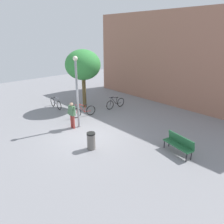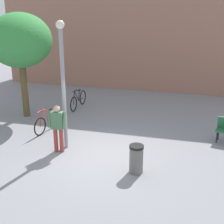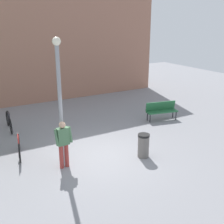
% 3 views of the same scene
% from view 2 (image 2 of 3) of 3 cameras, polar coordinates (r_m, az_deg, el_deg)
% --- Properties ---
extents(ground_plane, '(36.00, 36.00, 0.00)m').
position_cam_2_polar(ground_plane, '(11.02, -1.66, -7.63)').
color(ground_plane, gray).
extents(building_facade, '(16.43, 2.00, 7.22)m').
position_cam_2_polar(building_facade, '(18.81, 6.31, 15.18)').
color(building_facade, '#9E6B56').
rests_on(building_facade, ground_plane).
extents(lamppost, '(0.28, 0.28, 4.35)m').
position_cam_2_polar(lamppost, '(10.85, -8.62, 6.09)').
color(lamppost, gray).
rests_on(lamppost, ground_plane).
extents(person_by_lamppost, '(0.61, 0.32, 1.67)m').
position_cam_2_polar(person_by_lamppost, '(11.03, -9.50, -2.35)').
color(person_by_lamppost, '#9E3833').
rests_on(person_by_lamppost, ground_plane).
extents(plaza_tree, '(2.66, 2.66, 4.45)m').
position_cam_2_polar(plaza_tree, '(14.27, -15.84, 11.90)').
color(plaza_tree, brown).
rests_on(plaza_tree, ground_plane).
extents(bicycle_red, '(0.39, 1.79, 0.97)m').
position_cam_2_polar(bicycle_red, '(13.09, -11.08, -1.60)').
color(bicycle_red, black).
rests_on(bicycle_red, ground_plane).
extents(bicycle_black, '(0.14, 1.81, 0.97)m').
position_cam_2_polar(bicycle_black, '(15.54, -5.94, 2.09)').
color(bicycle_black, black).
rests_on(bicycle_black, ground_plane).
extents(trash_bin, '(0.43, 0.43, 0.90)m').
position_cam_2_polar(trash_bin, '(9.86, 4.27, -8.21)').
color(trash_bin, '#66605B').
rests_on(trash_bin, ground_plane).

